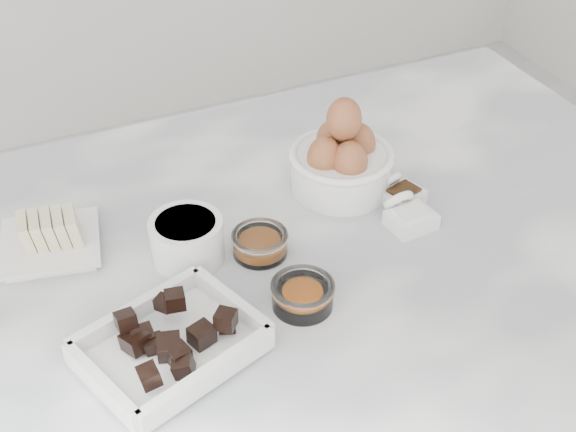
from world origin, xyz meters
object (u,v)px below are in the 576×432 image
(honey_bowl, at_px, (260,243))
(butter_plate, at_px, (47,238))
(zest_bowl, at_px, (303,294))
(sugar_ramekin, at_px, (187,238))
(chocolate_dish, at_px, (171,342))
(salt_spoon, at_px, (408,214))
(vanilla_spoon, at_px, (400,193))
(egg_bowl, at_px, (341,160))

(honey_bowl, bearing_deg, butter_plate, 154.12)
(zest_bowl, bearing_deg, sugar_ramekin, 123.65)
(chocolate_dish, relative_size, zest_bowl, 2.91)
(sugar_ramekin, bearing_deg, salt_spoon, -11.12)
(butter_plate, relative_size, zest_bowl, 1.90)
(butter_plate, bearing_deg, honey_bowl, -25.88)
(butter_plate, xyz_separation_m, vanilla_spoon, (0.46, -0.09, -0.01))
(egg_bowl, distance_m, salt_spoon, 0.12)
(butter_plate, relative_size, honey_bowl, 1.99)
(salt_spoon, bearing_deg, egg_bowl, 110.58)
(honey_bowl, bearing_deg, zest_bowl, -85.71)
(vanilla_spoon, bearing_deg, butter_plate, 168.56)
(butter_plate, xyz_separation_m, honey_bowl, (0.24, -0.12, -0.00))
(sugar_ramekin, bearing_deg, egg_bowl, 12.76)
(honey_bowl, relative_size, vanilla_spoon, 0.98)
(chocolate_dish, relative_size, honey_bowl, 3.05)
(butter_plate, height_order, salt_spoon, butter_plate)
(honey_bowl, xyz_separation_m, zest_bowl, (0.01, -0.11, 0.00))
(zest_bowl, relative_size, vanilla_spoon, 1.03)
(butter_plate, height_order, egg_bowl, egg_bowl)
(egg_bowl, xyz_separation_m, honey_bowl, (-0.16, -0.09, -0.03))
(honey_bowl, xyz_separation_m, vanilla_spoon, (0.22, 0.02, -0.00))
(chocolate_dish, bearing_deg, honey_bowl, 37.90)
(butter_plate, xyz_separation_m, salt_spoon, (0.45, -0.14, -0.00))
(egg_bowl, distance_m, honey_bowl, 0.19)
(butter_plate, height_order, sugar_ramekin, sugar_ramekin)
(egg_bowl, xyz_separation_m, vanilla_spoon, (0.06, -0.06, -0.03))
(egg_bowl, bearing_deg, vanilla_spoon, -46.92)
(vanilla_spoon, bearing_deg, sugar_ramekin, 178.58)
(honey_bowl, relative_size, zest_bowl, 0.95)
(salt_spoon, bearing_deg, sugar_ramekin, 168.88)
(honey_bowl, height_order, vanilla_spoon, vanilla_spoon)
(sugar_ramekin, bearing_deg, zest_bowl, -56.35)
(chocolate_dish, xyz_separation_m, butter_plate, (-0.09, 0.24, -0.00))
(vanilla_spoon, bearing_deg, zest_bowl, -147.83)
(zest_bowl, bearing_deg, salt_spoon, 23.34)
(sugar_ramekin, relative_size, honey_bowl, 1.27)
(chocolate_dish, distance_m, egg_bowl, 0.38)
(honey_bowl, bearing_deg, vanilla_spoon, 6.31)
(butter_plate, bearing_deg, vanilla_spoon, -11.44)
(butter_plate, distance_m, egg_bowl, 0.41)
(honey_bowl, bearing_deg, salt_spoon, -6.98)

